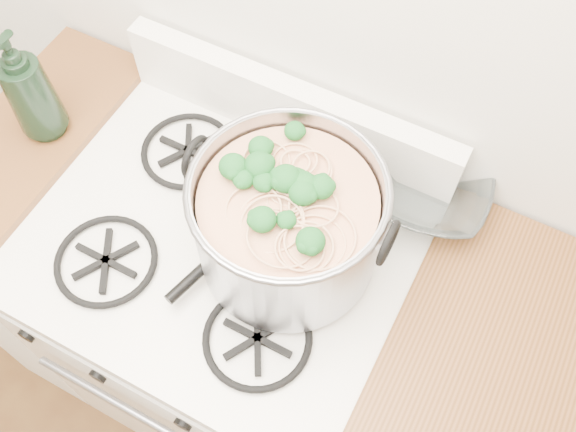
{
  "coord_description": "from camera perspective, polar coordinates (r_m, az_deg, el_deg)",
  "views": [
    {
      "loc": [
        0.4,
        0.79,
        2.04
      ],
      "look_at": [
        0.14,
        1.3,
        1.06
      ],
      "focal_mm": 40.0,
      "sensor_mm": 36.0,
      "label": 1
    }
  ],
  "objects": [
    {
      "name": "stock_pot",
      "position": [
        1.16,
        -0.0,
        -0.6
      ],
      "size": [
        0.38,
        0.35,
        0.24
      ],
      "color": "#9899A0",
      "rests_on": "gas_range"
    },
    {
      "name": "spatula",
      "position": [
        1.28,
        -2.26,
        0.25
      ],
      "size": [
        0.36,
        0.37,
        0.02
      ],
      "primitive_type": null,
      "rotation": [
        0.0,
        0.0,
        -0.26
      ],
      "color": "black",
      "rests_on": "gas_range"
    },
    {
      "name": "counter_left",
      "position": [
        1.89,
        -18.04,
        -1.98
      ],
      "size": [
        0.25,
        0.65,
        0.92
      ],
      "color": "silver",
      "rests_on": "ground"
    },
    {
      "name": "bottle",
      "position": [
        1.42,
        -22.18,
        10.61
      ],
      "size": [
        0.11,
        0.11,
        0.27
      ],
      "primitive_type": "imported",
      "rotation": [
        0.0,
        0.0,
        -0.1
      ],
      "color": "black",
      "rests_on": "counter_left"
    },
    {
      "name": "glass_bowl",
      "position": [
        1.34,
        12.24,
        2.07
      ],
      "size": [
        0.11,
        0.11,
        0.02
      ],
      "primitive_type": "imported",
      "rotation": [
        0.0,
        0.0,
        0.15
      ],
      "color": "white",
      "rests_on": "gas_range"
    },
    {
      "name": "gas_range",
      "position": [
        1.72,
        -4.68,
        -9.48
      ],
      "size": [
        0.76,
        0.66,
        0.92
      ],
      "color": "white",
      "rests_on": "ground"
    }
  ]
}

